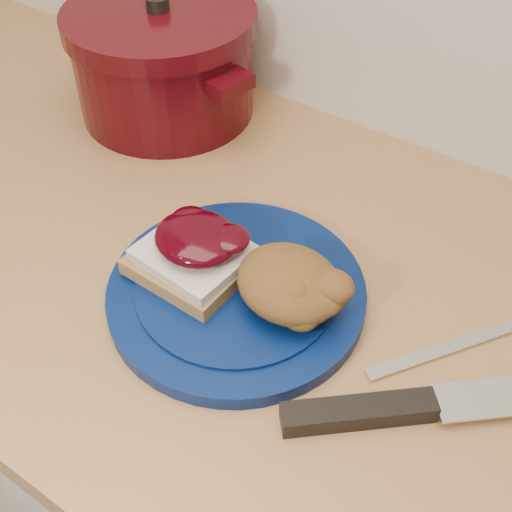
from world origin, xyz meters
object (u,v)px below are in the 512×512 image
Objects in this scene: butter_knife at (446,348)px; pepper_grinder at (152,71)px; chef_knife at (413,406)px; dutch_oven at (164,62)px; plate at (237,293)px.

pepper_grinder is at bearing 107.16° from butter_knife.
butter_knife is at bearing -17.34° from pepper_grinder.
chef_knife is 1.75× the size of butter_knife.
chef_knife is 2.14× the size of pepper_grinder.
dutch_oven reaches higher than chef_knife.
dutch_oven is at bearing 140.47° from plate.
pepper_grinder is (-0.48, 0.15, 0.07)m from butter_knife.
chef_knife is 0.98× the size of dutch_oven.
chef_knife is at bearing -27.69° from dutch_oven.
dutch_oven is 2.19× the size of pepper_grinder.
plate is 0.35m from pepper_grinder.
chef_knife is 0.08m from butter_knife.
chef_knife reaches higher than plate.
butter_knife is (-0.00, 0.08, -0.01)m from chef_knife.
butter_knife is at bearing 50.23° from chef_knife.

